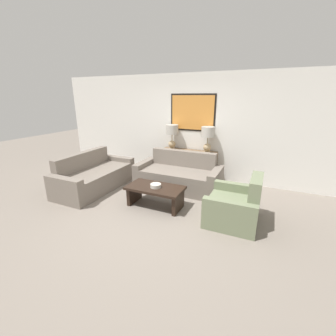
{
  "coord_description": "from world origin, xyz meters",
  "views": [
    {
      "loc": [
        1.86,
        -3.31,
        2.09
      ],
      "look_at": [
        -0.02,
        0.79,
        0.65
      ],
      "focal_mm": 24.0,
      "sensor_mm": 36.0,
      "label": 1
    }
  ],
  "objects_px": {
    "table_lamp_right": "(208,136)",
    "coffee_table": "(155,192)",
    "table_lamp_left": "(172,133)",
    "armchair_near_back_wall": "(236,206)",
    "console_table": "(188,165)",
    "couch_by_back_wall": "(178,176)",
    "couch_by_side": "(94,177)",
    "decorative_bowl": "(156,186)"
  },
  "relations": [
    {
      "from": "table_lamp_right",
      "to": "armchair_near_back_wall",
      "type": "distance_m",
      "value": 2.17
    },
    {
      "from": "coffee_table",
      "to": "table_lamp_right",
      "type": "bearing_deg",
      "value": 73.42
    },
    {
      "from": "table_lamp_right",
      "to": "couch_by_back_wall",
      "type": "distance_m",
      "value": 1.23
    },
    {
      "from": "table_lamp_left",
      "to": "coffee_table",
      "type": "height_order",
      "value": "table_lamp_left"
    },
    {
      "from": "couch_by_side",
      "to": "armchair_near_back_wall",
      "type": "height_order",
      "value": "armchair_near_back_wall"
    },
    {
      "from": "table_lamp_left",
      "to": "armchair_near_back_wall",
      "type": "height_order",
      "value": "table_lamp_left"
    },
    {
      "from": "console_table",
      "to": "decorative_bowl",
      "type": "height_order",
      "value": "console_table"
    },
    {
      "from": "decorative_bowl",
      "to": "armchair_near_back_wall",
      "type": "distance_m",
      "value": 1.51
    },
    {
      "from": "table_lamp_right",
      "to": "armchair_near_back_wall",
      "type": "bearing_deg",
      "value": -59.71
    },
    {
      "from": "couch_by_side",
      "to": "decorative_bowl",
      "type": "distance_m",
      "value": 1.79
    },
    {
      "from": "couch_by_back_wall",
      "to": "coffee_table",
      "type": "bearing_deg",
      "value": -92.86
    },
    {
      "from": "console_table",
      "to": "couch_by_back_wall",
      "type": "xyz_separation_m",
      "value": [
        0.0,
        -0.7,
        -0.1
      ]
    },
    {
      "from": "couch_by_back_wall",
      "to": "armchair_near_back_wall",
      "type": "relative_size",
      "value": 2.03
    },
    {
      "from": "coffee_table",
      "to": "couch_by_back_wall",
      "type": "bearing_deg",
      "value": 87.14
    },
    {
      "from": "console_table",
      "to": "armchair_near_back_wall",
      "type": "height_order",
      "value": "armchair_near_back_wall"
    },
    {
      "from": "table_lamp_left",
      "to": "coffee_table",
      "type": "bearing_deg",
      "value": -76.67
    },
    {
      "from": "table_lamp_left",
      "to": "couch_by_back_wall",
      "type": "height_order",
      "value": "table_lamp_left"
    },
    {
      "from": "console_table",
      "to": "decorative_bowl",
      "type": "distance_m",
      "value": 1.8
    },
    {
      "from": "table_lamp_right",
      "to": "couch_by_side",
      "type": "height_order",
      "value": "table_lamp_right"
    },
    {
      "from": "table_lamp_left",
      "to": "table_lamp_right",
      "type": "bearing_deg",
      "value": 0.0
    },
    {
      "from": "console_table",
      "to": "armchair_near_back_wall",
      "type": "relative_size",
      "value": 1.49
    },
    {
      "from": "couch_by_side",
      "to": "armchair_near_back_wall",
      "type": "xyz_separation_m",
      "value": [
        3.27,
        -0.15,
        -0.01
      ]
    },
    {
      "from": "couch_by_back_wall",
      "to": "couch_by_side",
      "type": "bearing_deg",
      "value": -154.51
    },
    {
      "from": "couch_by_side",
      "to": "couch_by_back_wall",
      "type": "bearing_deg",
      "value": 25.49
    },
    {
      "from": "console_table",
      "to": "couch_by_side",
      "type": "height_order",
      "value": "couch_by_side"
    },
    {
      "from": "console_table",
      "to": "couch_by_side",
      "type": "distance_m",
      "value": 2.38
    },
    {
      "from": "couch_by_side",
      "to": "decorative_bowl",
      "type": "relative_size",
      "value": 9.54
    },
    {
      "from": "console_table",
      "to": "armchair_near_back_wall",
      "type": "xyz_separation_m",
      "value": [
        1.47,
        -1.7,
        -0.1
      ]
    },
    {
      "from": "console_table",
      "to": "couch_by_back_wall",
      "type": "relative_size",
      "value": 0.73
    },
    {
      "from": "table_lamp_left",
      "to": "couch_by_back_wall",
      "type": "bearing_deg",
      "value": -55.65
    },
    {
      "from": "table_lamp_left",
      "to": "decorative_bowl",
      "type": "bearing_deg",
      "value": -76.1
    },
    {
      "from": "coffee_table",
      "to": "decorative_bowl",
      "type": "xyz_separation_m",
      "value": [
        0.02,
        -0.02,
        0.15
      ]
    },
    {
      "from": "couch_by_back_wall",
      "to": "coffee_table",
      "type": "height_order",
      "value": "couch_by_back_wall"
    },
    {
      "from": "table_lamp_right",
      "to": "coffee_table",
      "type": "relative_size",
      "value": 0.57
    },
    {
      "from": "table_lamp_right",
      "to": "console_table",
      "type": "bearing_deg",
      "value": -180.0
    },
    {
      "from": "armchair_near_back_wall",
      "to": "couch_by_side",
      "type": "bearing_deg",
      "value": 177.36
    },
    {
      "from": "console_table",
      "to": "coffee_table",
      "type": "relative_size",
      "value": 1.3
    },
    {
      "from": "console_table",
      "to": "table_lamp_right",
      "type": "relative_size",
      "value": 2.28
    },
    {
      "from": "table_lamp_right",
      "to": "decorative_bowl",
      "type": "distance_m",
      "value": 2.01
    },
    {
      "from": "table_lamp_right",
      "to": "couch_by_back_wall",
      "type": "bearing_deg",
      "value": -124.35
    },
    {
      "from": "decorative_bowl",
      "to": "couch_by_back_wall",
      "type": "bearing_deg",
      "value": 88.46
    },
    {
      "from": "table_lamp_left",
      "to": "table_lamp_right",
      "type": "xyz_separation_m",
      "value": [
        0.95,
        0.0,
        0.0
      ]
    }
  ]
}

